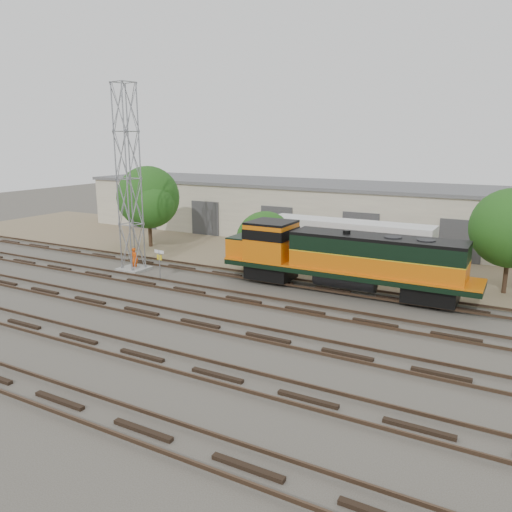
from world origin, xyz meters
The scene contains 11 objects.
ground centered at (0.00, 0.00, 0.00)m, with size 140.00×140.00×0.00m, color #47423A.
dirt_strip centered at (0.00, 15.00, 0.01)m, with size 80.00×16.00×0.02m, color #726047.
tracks centered at (0.00, -3.00, 0.08)m, with size 80.00×20.40×0.28m.
warehouse centered at (0.04, 22.98, 2.65)m, with size 58.40×10.40×5.30m.
locomotive centered at (4.48, 6.00, 2.25)m, with size 16.16×2.84×3.88m.
signal_tower centered at (-10.74, 3.82, 6.47)m, with size 1.96×1.96×13.26m.
sign_post centered at (-7.32, 2.69, 1.50)m, with size 0.87×0.15×2.14m.
worker centered at (-10.79, 3.99, 0.83)m, with size 0.61×0.40×1.67m, color #EC4F0D.
semi_trailer centered at (3.44, 11.35, 2.32)m, with size 12.02×2.48×3.69m.
tree_west centered at (-14.91, 10.72, 4.30)m, with size 5.78×5.50×7.20m.
tree_mid centered at (-2.63, 9.55, 1.85)m, with size 4.68×4.46×4.46m.
Camera 1 is at (14.39, -23.12, 9.47)m, focal length 35.00 mm.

